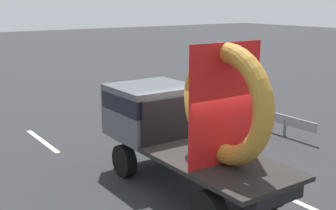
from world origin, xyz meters
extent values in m
plane|color=#28282B|center=(0.00, 0.00, 0.00)|extent=(120.00, 120.00, 0.00)
cylinder|color=black|center=(-1.20, 2.02, 0.42)|extent=(0.28, 0.85, 0.85)
cylinder|color=black|center=(0.50, 2.02, 0.42)|extent=(0.28, 0.85, 0.85)
cylinder|color=black|center=(0.50, -1.38, 0.42)|extent=(0.28, 0.85, 0.85)
cube|color=black|center=(-0.35, 0.25, 0.85)|extent=(1.30, 5.39, 0.25)
cube|color=#4C5156|center=(-0.35, 2.02, 1.65)|extent=(2.00, 1.86, 1.35)
cube|color=black|center=(-0.35, 1.97, 1.94)|extent=(2.02, 1.77, 0.44)
cube|color=black|center=(-0.35, -0.68, 1.02)|extent=(2.00, 3.53, 0.10)
cube|color=black|center=(-0.35, 1.04, 1.62)|extent=(1.80, 0.08, 1.10)
torus|color=#B7842D|center=(-0.35, -0.83, 2.36)|extent=(0.42, 2.58, 2.58)
cube|color=red|center=(-0.35, -0.83, 2.36)|extent=(1.90, 0.03, 2.58)
cube|color=gray|center=(4.99, 5.77, 0.55)|extent=(0.06, 10.07, 0.32)
cylinder|color=slate|center=(4.99, 1.99, 0.28)|extent=(0.10, 0.10, 0.55)
cylinder|color=slate|center=(4.99, 4.51, 0.28)|extent=(0.10, 0.10, 0.55)
cylinder|color=slate|center=(4.99, 7.03, 0.28)|extent=(0.10, 0.10, 0.55)
cylinder|color=slate|center=(4.99, 9.55, 0.28)|extent=(0.10, 0.10, 0.55)
cube|color=beige|center=(-1.97, 6.12, 0.00)|extent=(0.16, 2.80, 0.01)
cube|color=beige|center=(1.27, -1.66, 0.00)|extent=(0.16, 2.68, 0.01)
cube|color=beige|center=(1.27, 6.51, 0.00)|extent=(0.16, 2.62, 0.01)
camera|label=1|loc=(-6.37, -7.41, 4.45)|focal=46.78mm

